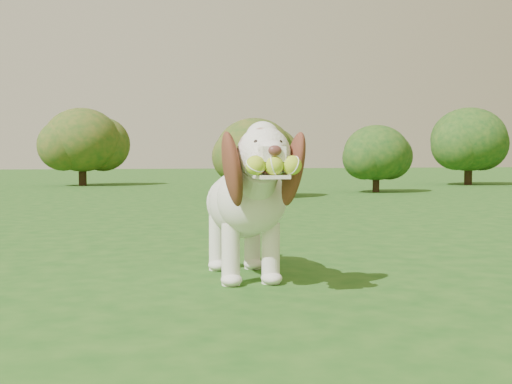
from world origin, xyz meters
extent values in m
plane|color=#1B4D16|center=(0.00, 0.00, 0.00)|extent=(80.00, 80.00, 0.00)
ellipsoid|color=white|center=(0.02, 0.18, 0.43)|extent=(0.44, 0.77, 0.39)
ellipsoid|color=white|center=(0.00, -0.10, 0.47)|extent=(0.41, 0.41, 0.38)
ellipsoid|color=white|center=(0.04, 0.44, 0.42)|extent=(0.38, 0.38, 0.35)
cylinder|color=white|center=(-0.01, -0.25, 0.58)|extent=(0.23, 0.32, 0.30)
sphere|color=white|center=(-0.02, -0.39, 0.72)|extent=(0.29, 0.29, 0.27)
sphere|color=white|center=(-0.02, -0.37, 0.80)|extent=(0.19, 0.19, 0.18)
cube|color=white|center=(-0.04, -0.54, 0.72)|extent=(0.12, 0.17, 0.07)
ellipsoid|color=#592D28|center=(-0.04, -0.63, 0.73)|extent=(0.07, 0.05, 0.05)
cube|color=white|center=(-0.04, -0.56, 0.61)|extent=(0.16, 0.18, 0.02)
ellipsoid|color=brown|center=(-0.18, -0.37, 0.64)|extent=(0.16, 0.26, 0.42)
ellipsoid|color=brown|center=(0.13, -0.39, 0.64)|extent=(0.17, 0.27, 0.42)
cylinder|color=white|center=(0.05, 0.60, 0.46)|extent=(0.08, 0.19, 0.15)
cylinder|color=white|center=(-0.11, -0.07, 0.17)|extent=(0.11, 0.11, 0.34)
cylinder|color=white|center=(0.11, -0.09, 0.17)|extent=(0.11, 0.11, 0.34)
cylinder|color=white|center=(-0.07, 0.43, 0.17)|extent=(0.11, 0.11, 0.34)
cylinder|color=white|center=(0.15, 0.41, 0.17)|extent=(0.11, 0.11, 0.34)
sphere|color=#B2D630|center=(-0.13, -0.60, 0.66)|extent=(0.10, 0.10, 0.09)
sphere|color=#B2D630|center=(-0.04, -0.61, 0.66)|extent=(0.10, 0.10, 0.09)
sphere|color=#B2D630|center=(0.05, -0.61, 0.66)|extent=(0.10, 0.10, 0.09)
cylinder|color=#382314|center=(-0.53, 13.58, 0.32)|extent=(0.20, 0.20, 0.64)
ellipsoid|color=#144117|center=(-0.53, 13.58, 1.17)|extent=(1.92, 1.92, 1.63)
cylinder|color=#382314|center=(5.16, 8.45, 0.22)|extent=(0.14, 0.14, 0.45)
ellipsoid|color=#144117|center=(5.16, 8.45, 0.82)|extent=(1.34, 1.34, 1.14)
cylinder|color=#382314|center=(9.23, 11.13, 0.33)|extent=(0.20, 0.20, 0.65)
ellipsoid|color=#144117|center=(9.23, 11.13, 1.20)|extent=(1.96, 1.96, 1.67)
cylinder|color=#382314|center=(2.26, 7.47, 0.23)|extent=(0.14, 0.14, 0.45)
ellipsoid|color=#144117|center=(2.26, 7.47, 0.83)|extent=(1.36, 1.36, 1.16)
camera|label=1|loc=(-0.98, -3.45, 0.70)|focal=45.00mm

